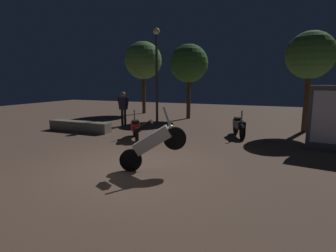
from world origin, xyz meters
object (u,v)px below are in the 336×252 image
streetlamp_near (157,63)px  motorcycle_white_foreground (152,143)px  kiosk_billboard (336,118)px  motorcycle_red_parked_left (135,128)px  motorcycle_black_parked_right (239,126)px  person_rider_beside (123,106)px

streetlamp_near → motorcycle_white_foreground: bearing=-66.0°
streetlamp_near → kiosk_billboard: (7.98, -3.58, -2.15)m
motorcycle_red_parked_left → streetlamp_near: bearing=-19.6°
motorcycle_white_foreground → kiosk_billboard: 6.16m
motorcycle_black_parked_right → person_rider_beside: bearing=-116.1°
motorcycle_black_parked_right → streetlamp_near: size_ratio=0.31×
motorcycle_white_foreground → motorcycle_black_parked_right: (1.39, 5.18, -0.31)m
person_rider_beside → kiosk_billboard: size_ratio=0.82×
motorcycle_black_parked_right → motorcycle_red_parked_left: bearing=-83.0°
motorcycle_red_parked_left → motorcycle_black_parked_right: size_ratio=0.91×
person_rider_beside → streetlamp_near: 3.13m
motorcycle_black_parked_right → person_rider_beside: size_ratio=0.92×
person_rider_beside → streetlamp_near: streetlamp_near is taller
motorcycle_white_foreground → motorcycle_red_parked_left: motorcycle_white_foreground is taller
motorcycle_red_parked_left → kiosk_billboard: bearing=-116.1°
motorcycle_white_foreground → streetlamp_near: 8.80m
kiosk_billboard → person_rider_beside: bearing=0.2°
motorcycle_white_foreground → person_rider_beside: 7.13m
motorcycle_black_parked_right → motorcycle_white_foreground: bearing=-36.6°
motorcycle_white_foreground → person_rider_beside: bearing=110.3°
motorcycle_red_parked_left → streetlamp_near: 5.43m
motorcycle_white_foreground → streetlamp_near: size_ratio=0.32×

